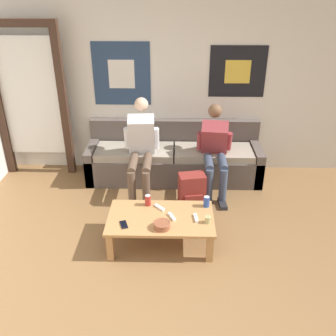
% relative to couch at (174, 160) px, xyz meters
% --- Properties ---
extents(ground_plane, '(18.00, 18.00, 0.00)m').
position_rel_couch_xyz_m(ground_plane, '(-0.15, -2.47, -0.28)').
color(ground_plane, brown).
extents(wall_back, '(10.00, 0.07, 2.55)m').
position_rel_couch_xyz_m(wall_back, '(-0.15, 0.35, 1.00)').
color(wall_back, silver).
rests_on(wall_back, ground_plane).
extents(door_frame, '(1.00, 0.10, 2.15)m').
position_rel_couch_xyz_m(door_frame, '(-1.98, 0.13, 0.92)').
color(door_frame, '#382319').
rests_on(door_frame, ground_plane).
extents(couch, '(2.44, 0.70, 0.78)m').
position_rel_couch_xyz_m(couch, '(0.00, 0.00, 0.00)').
color(couch, '#564C47').
rests_on(couch, ground_plane).
extents(coffee_table, '(1.13, 0.66, 0.35)m').
position_rel_couch_xyz_m(coffee_table, '(-0.13, -1.53, 0.02)').
color(coffee_table, '#B27F4C').
rests_on(coffee_table, ground_plane).
extents(person_seated_adult, '(0.47, 0.95, 1.22)m').
position_rel_couch_xyz_m(person_seated_adult, '(-0.43, -0.36, 0.38)').
color(person_seated_adult, brown).
rests_on(person_seated_adult, ground_plane).
extents(person_seated_teen, '(0.47, 0.92, 1.12)m').
position_rel_couch_xyz_m(person_seated_teen, '(0.54, -0.32, 0.34)').
color(person_seated_teen, '#384256').
rests_on(person_seated_teen, ground_plane).
extents(backpack, '(0.35, 0.28, 0.46)m').
position_rel_couch_xyz_m(backpack, '(0.23, -0.80, -0.06)').
color(backpack, maroon).
rests_on(backpack, ground_plane).
extents(ceramic_bowl, '(0.18, 0.18, 0.07)m').
position_rel_couch_xyz_m(ceramic_bowl, '(-0.11, -1.72, 0.11)').
color(ceramic_bowl, brown).
rests_on(ceramic_bowl, coffee_table).
extents(pillar_candle, '(0.06, 0.06, 0.09)m').
position_rel_couch_xyz_m(pillar_candle, '(0.36, -1.62, 0.11)').
color(pillar_candle, tan).
rests_on(pillar_candle, coffee_table).
extents(drink_can_blue, '(0.07, 0.07, 0.12)m').
position_rel_couch_xyz_m(drink_can_blue, '(0.37, -1.31, 0.13)').
color(drink_can_blue, '#28479E').
rests_on(drink_can_blue, coffee_table).
extents(drink_can_red, '(0.07, 0.07, 0.12)m').
position_rel_couch_xyz_m(drink_can_red, '(-0.28, -1.30, 0.13)').
color(drink_can_red, maroon).
rests_on(drink_can_red, coffee_table).
extents(game_controller_near_left, '(0.09, 0.15, 0.03)m').
position_rel_couch_xyz_m(game_controller_near_left, '(-0.01, -1.54, 0.08)').
color(game_controller_near_left, white).
rests_on(game_controller_near_left, coffee_table).
extents(game_controller_near_right, '(0.12, 0.13, 0.03)m').
position_rel_couch_xyz_m(game_controller_near_right, '(-0.15, -1.37, 0.08)').
color(game_controller_near_right, white).
rests_on(game_controller_near_right, coffee_table).
extents(game_controller_far_center, '(0.05, 0.15, 0.03)m').
position_rel_couch_xyz_m(game_controller_far_center, '(0.24, -1.56, 0.08)').
color(game_controller_far_center, white).
rests_on(game_controller_far_center, coffee_table).
extents(cell_phone, '(0.11, 0.15, 0.01)m').
position_rel_couch_xyz_m(cell_phone, '(-0.50, -1.68, 0.08)').
color(cell_phone, black).
rests_on(cell_phone, coffee_table).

